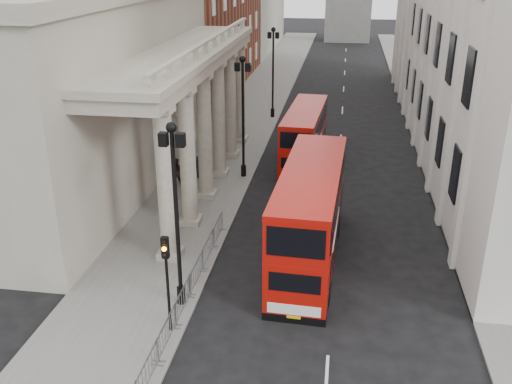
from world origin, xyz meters
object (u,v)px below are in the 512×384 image
(lamp_post_north, at_px, (273,66))
(pedestrian_c, at_px, (196,167))
(lamp_post_south, at_px, (176,205))
(traffic_light, at_px, (166,267))
(pedestrian_a, at_px, (190,205))
(lamp_post_mid, at_px, (243,109))
(bus_near, at_px, (310,214))
(bus_far, at_px, (304,136))
(pedestrian_b, at_px, (176,172))

(lamp_post_north, height_order, pedestrian_c, lamp_post_north)
(lamp_post_south, xyz_separation_m, traffic_light, (0.10, -2.02, -1.80))
(pedestrian_a, height_order, pedestrian_c, pedestrian_a)
(lamp_post_mid, xyz_separation_m, lamp_post_north, (0.00, 16.00, 0.00))
(lamp_post_north, bearing_deg, bus_near, -78.87)
(pedestrian_a, relative_size, pedestrian_c, 1.23)
(lamp_post_mid, bearing_deg, traffic_light, -89.68)
(lamp_post_mid, distance_m, pedestrian_c, 5.19)
(traffic_light, height_order, pedestrian_a, traffic_light)
(bus_far, bearing_deg, bus_near, -81.46)
(bus_near, relative_size, pedestrian_b, 5.99)
(traffic_light, height_order, pedestrian_b, traffic_light)
(lamp_post_south, relative_size, traffic_light, 1.93)
(lamp_post_mid, xyz_separation_m, traffic_light, (0.10, -18.02, -1.80))
(pedestrian_c, bearing_deg, lamp_post_north, 80.00)
(traffic_light, relative_size, bus_far, 0.44)
(pedestrian_a, distance_m, pedestrian_c, 6.97)
(bus_near, xyz_separation_m, pedestrian_a, (-7.13, 3.44, -1.51))
(traffic_light, height_order, bus_far, traffic_light)
(bus_near, bearing_deg, pedestrian_b, 140.41)
(traffic_light, relative_size, pedestrian_b, 2.24)
(traffic_light, bearing_deg, pedestrian_c, 100.81)
(bus_near, bearing_deg, lamp_post_north, 103.52)
(lamp_post_north, height_order, bus_near, lamp_post_north)
(lamp_post_mid, xyz_separation_m, bus_far, (3.95, 3.50, -2.73))
(lamp_post_mid, relative_size, lamp_post_north, 1.00)
(lamp_post_north, bearing_deg, traffic_light, -89.83)
(lamp_post_mid, relative_size, traffic_light, 1.93)
(bus_near, height_order, pedestrian_c, bus_near)
(lamp_post_mid, distance_m, traffic_light, 18.11)
(pedestrian_a, bearing_deg, pedestrian_b, 93.52)
(lamp_post_south, distance_m, bus_near, 7.67)
(lamp_post_mid, height_order, bus_near, lamp_post_mid)
(pedestrian_b, bearing_deg, pedestrian_c, -136.49)
(lamp_post_mid, bearing_deg, lamp_post_north, 90.00)
(pedestrian_b, bearing_deg, lamp_post_mid, -167.05)
(lamp_post_north, distance_m, pedestrian_c, 17.48)
(pedestrian_c, bearing_deg, pedestrian_b, -118.15)
(bus_far, height_order, pedestrian_c, bus_far)
(bus_far, height_order, pedestrian_a, bus_far)
(bus_far, xyz_separation_m, pedestrian_b, (-8.12, -5.95, -1.11))
(lamp_post_south, height_order, pedestrian_c, lamp_post_south)
(bus_far, distance_m, pedestrian_b, 10.12)
(lamp_post_mid, relative_size, pedestrian_c, 5.42)
(bus_near, relative_size, pedestrian_a, 6.10)
(bus_far, relative_size, pedestrian_c, 6.38)
(traffic_light, xyz_separation_m, bus_far, (3.85, 21.51, -0.92))
(lamp_post_south, bearing_deg, bus_far, 78.56)
(lamp_post_south, relative_size, lamp_post_mid, 1.00)
(bus_near, distance_m, pedestrian_b, 12.84)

